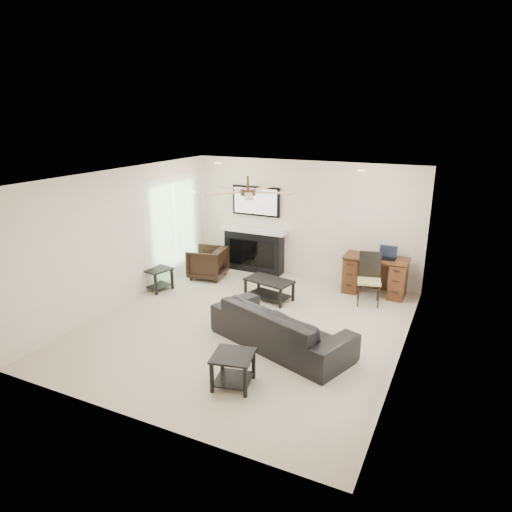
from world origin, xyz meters
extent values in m
plane|color=beige|center=(0.00, 0.00, 0.00)|extent=(5.50, 5.50, 0.00)
cube|color=white|center=(0.00, 0.00, 2.50)|extent=(5.00, 5.50, 0.04)
cube|color=#F0E0CB|center=(0.00, 2.75, 1.25)|extent=(5.00, 0.04, 2.50)
cube|color=#F0E0CB|center=(0.00, -2.75, 1.25)|extent=(5.00, 0.04, 2.50)
cube|color=#F0E0CB|center=(-2.50, 0.00, 1.25)|extent=(0.04, 5.50, 2.50)
cube|color=#F0E0CB|center=(2.50, 0.00, 1.25)|extent=(0.04, 5.50, 2.50)
cube|color=silver|center=(2.45, 0.10, 1.23)|extent=(0.04, 5.10, 2.40)
cube|color=#93BC89|center=(-2.46, 1.55, 1.05)|extent=(0.04, 1.80, 2.10)
cylinder|color=#382619|center=(0.00, 0.10, 2.25)|extent=(1.40, 1.40, 0.30)
imported|color=black|center=(0.79, -0.39, 0.33)|extent=(2.44, 1.60, 0.67)
imported|color=black|center=(-1.81, 1.76, 0.34)|extent=(0.83, 0.82, 0.67)
cube|color=black|center=(-0.11, 1.21, 0.20)|extent=(0.98, 0.67, 0.40)
cube|color=black|center=(0.64, -1.64, 0.23)|extent=(0.62, 0.62, 0.45)
cube|color=black|center=(-2.36, 0.71, 0.23)|extent=(0.60, 0.60, 0.45)
cube|color=black|center=(-1.10, 2.58, 0.95)|extent=(1.52, 0.34, 1.91)
cube|color=#3C230F|center=(1.64, 2.36, 0.38)|extent=(1.22, 0.56, 0.76)
cube|color=black|center=(1.64, 1.81, 0.48)|extent=(0.51, 0.53, 0.97)
cube|color=black|center=(1.84, 2.34, 0.88)|extent=(0.33, 0.24, 0.23)
camera|label=1|loc=(3.15, -6.23, 3.43)|focal=32.00mm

